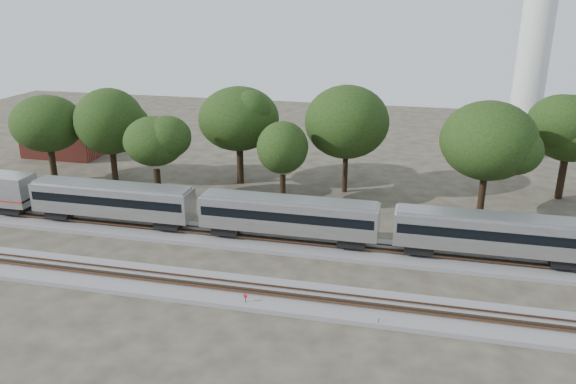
% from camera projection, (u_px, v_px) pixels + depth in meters
% --- Properties ---
extents(ground, '(160.00, 160.00, 0.00)m').
position_uv_depth(ground, '(249.00, 271.00, 48.94)').
color(ground, '#383328').
rests_on(ground, ground).
extents(track_far, '(160.00, 5.00, 0.73)m').
position_uv_depth(track_far, '(267.00, 241.00, 54.37)').
color(track_far, slate).
rests_on(track_far, ground).
extents(track_near, '(160.00, 5.00, 0.73)m').
position_uv_depth(track_near, '(234.00, 291.00, 45.20)').
color(track_near, slate).
rests_on(track_near, ground).
extents(train, '(88.43, 3.05, 4.49)m').
position_uv_depth(train, '(290.00, 214.00, 52.90)').
color(train, silver).
rests_on(train, ground).
extents(switch_stand_red, '(0.34, 0.11, 1.09)m').
position_uv_depth(switch_stand_red, '(245.00, 299.00, 43.11)').
color(switch_stand_red, '#512D19').
rests_on(switch_stand_red, ground).
extents(switch_stand_white, '(0.28, 0.11, 0.89)m').
position_uv_depth(switch_stand_white, '(378.00, 320.00, 40.49)').
color(switch_stand_white, '#512D19').
rests_on(switch_stand_white, ground).
extents(switch_lever, '(0.58, 0.47, 0.30)m').
position_uv_depth(switch_lever, '(306.00, 314.00, 42.09)').
color(switch_lever, '#512D19').
rests_on(switch_lever, ground).
extents(brick_building, '(11.23, 7.99, 5.36)m').
position_uv_depth(brick_building, '(67.00, 137.00, 83.49)').
color(brick_building, maroon).
rests_on(brick_building, ground).
extents(tree_0, '(7.65, 7.65, 10.79)m').
position_uv_depth(tree_0, '(47.00, 124.00, 69.85)').
color(tree_0, black).
rests_on(tree_0, ground).
extents(tree_1, '(8.03, 8.03, 11.33)m').
position_uv_depth(tree_1, '(109.00, 122.00, 69.25)').
color(tree_1, black).
rests_on(tree_1, ground).
extents(tree_2, '(7.32, 7.32, 10.33)m').
position_uv_depth(tree_2, '(154.00, 141.00, 62.79)').
color(tree_2, black).
rests_on(tree_2, ground).
extents(tree_3, '(8.47, 8.47, 11.95)m').
position_uv_depth(tree_3, '(239.00, 119.00, 68.79)').
color(tree_3, black).
rests_on(tree_3, ground).
extents(tree_4, '(7.04, 7.04, 9.92)m').
position_uv_depth(tree_4, '(283.00, 148.00, 61.34)').
color(tree_4, black).
rests_on(tree_4, ground).
extents(tree_5, '(8.80, 8.80, 12.40)m').
position_uv_depth(tree_5, '(347.00, 122.00, 65.57)').
color(tree_5, black).
rests_on(tree_5, ground).
extents(tree_6, '(9.02, 9.02, 12.71)m').
position_uv_depth(tree_6, '(488.00, 141.00, 56.39)').
color(tree_6, black).
rests_on(tree_6, ground).
extents(tree_7, '(8.58, 8.58, 12.09)m').
position_uv_depth(tree_7, '(570.00, 128.00, 63.42)').
color(tree_7, black).
rests_on(tree_7, ground).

